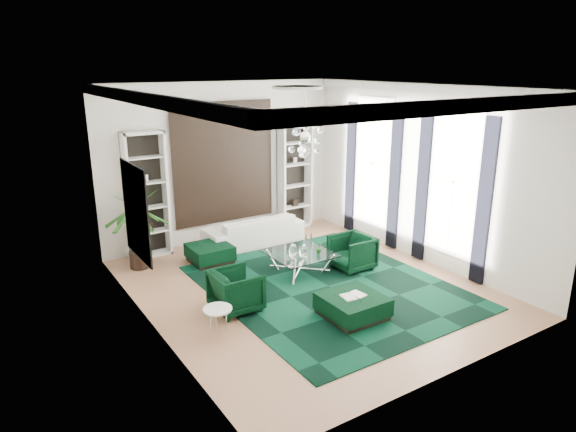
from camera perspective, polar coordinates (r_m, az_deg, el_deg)
floor at (r=10.11m, az=1.91°, el=-7.91°), size 6.00×7.00×0.02m
ceiling at (r=9.20m, az=2.14°, el=14.26°), size 6.00×7.00×0.02m
wall_back at (r=12.45m, az=-7.28°, el=5.93°), size 6.00×0.02×3.80m
wall_front at (r=7.01m, az=18.61°, el=-3.36°), size 6.00×0.02×3.80m
wall_left at (r=8.20m, az=-15.54°, el=-0.22°), size 0.02×7.00×3.80m
wall_right at (r=11.43m, az=14.56°, el=4.55°), size 0.02×7.00×3.80m
crown_molding at (r=9.21m, az=2.13°, el=13.58°), size 6.00×7.00×0.18m
ceiling_medallion at (r=9.45m, az=1.07°, el=14.09°), size 0.90×0.90×0.05m
tapestry at (r=12.41m, az=-7.17°, el=5.89°), size 2.50×0.06×2.80m
shelving_left at (r=11.69m, az=-15.39°, el=2.23°), size 0.90×0.38×2.80m
shelving_right at (r=13.33m, az=0.77°, el=4.58°), size 0.90×0.38×2.80m
painting at (r=8.78m, az=-16.47°, el=0.47°), size 0.04×1.30×1.60m
window_near at (r=10.84m, az=17.95°, el=3.63°), size 0.03×1.10×2.90m
curtain_near_a at (r=10.41m, az=20.99°, el=1.39°), size 0.07×0.30×3.25m
curtain_near_b at (r=11.36m, az=14.72°, el=3.18°), size 0.07×0.30×3.25m
window_far at (r=12.45m, az=9.45°, el=5.84°), size 0.03×1.10×2.90m
curtain_far_a at (r=11.93m, az=11.77°, el=4.01°), size 0.07×0.30×3.25m
curtain_far_b at (r=13.05m, az=6.99°, el=5.32°), size 0.07×0.30×3.25m
rug at (r=10.12m, az=4.52°, el=-7.80°), size 4.20×5.00×0.02m
sofa at (r=12.34m, az=-3.89°, el=-1.53°), size 2.38×0.93×0.69m
armchair_left at (r=9.12m, az=-5.78°, el=-8.24°), size 0.81×0.79×0.74m
armchair_right at (r=10.89m, az=7.13°, el=-4.03°), size 0.81×0.78×0.73m
coffee_table at (r=10.71m, az=1.32°, el=-5.16°), size 1.23×1.23×0.42m
ottoman_side at (r=11.36m, az=-8.67°, el=-4.14°), size 0.87×0.87×0.39m
ottoman_front at (r=8.97m, az=7.18°, el=-9.96°), size 0.98×0.98×0.39m
book at (r=8.88m, az=7.23°, el=-8.74°), size 0.42×0.28×0.03m
side_table at (r=8.45m, az=-7.77°, el=-11.55°), size 0.47×0.47×0.45m
palm at (r=11.09m, az=-16.58°, el=-0.22°), size 1.38×1.38×2.21m
chandelier at (r=9.75m, az=1.90°, el=8.73°), size 0.87×0.87×0.79m
table_plant at (r=10.56m, az=3.49°, el=-3.56°), size 0.14×0.11×0.25m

